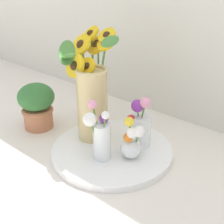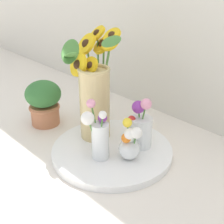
# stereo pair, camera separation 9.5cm
# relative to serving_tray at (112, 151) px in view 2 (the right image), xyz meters

# --- Properties ---
(ground_plane) EXTENTS (6.00, 6.00, 0.00)m
(ground_plane) POSITION_rel_serving_tray_xyz_m (-0.03, -0.10, -0.01)
(ground_plane) COLOR silver
(serving_tray) EXTENTS (0.42, 0.42, 0.02)m
(serving_tray) POSITION_rel_serving_tray_xyz_m (0.00, 0.00, 0.00)
(serving_tray) COLOR white
(serving_tray) RESTS_ON ground_plane
(mason_jar_sunflowers) EXTENTS (0.24, 0.26, 0.38)m
(mason_jar_sunflowers) POSITION_rel_serving_tray_xyz_m (-0.11, 0.02, 0.18)
(mason_jar_sunflowers) COLOR #D1B77A
(mason_jar_sunflowers) RESTS_ON serving_tray
(vase_small_center) EXTENTS (0.08, 0.09, 0.21)m
(vase_small_center) POSITION_rel_serving_tray_xyz_m (0.01, -0.07, 0.10)
(vase_small_center) COLOR white
(vase_small_center) RESTS_ON serving_tray
(vase_bulb_right) EXTENTS (0.09, 0.07, 0.15)m
(vase_bulb_right) POSITION_rel_serving_tray_xyz_m (0.09, -0.01, 0.07)
(vase_bulb_right) COLOR white
(vase_bulb_right) RESTS_ON serving_tray
(vase_small_back) EXTENTS (0.08, 0.08, 0.19)m
(vase_small_back) POSITION_rel_serving_tray_xyz_m (0.06, 0.08, 0.08)
(vase_small_back) COLOR white
(vase_small_back) RESTS_ON serving_tray
(potted_plant) EXTENTS (0.14, 0.14, 0.19)m
(potted_plant) POSITION_rel_serving_tray_xyz_m (-0.35, -0.04, 0.09)
(potted_plant) COLOR #B7704C
(potted_plant) RESTS_ON ground_plane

